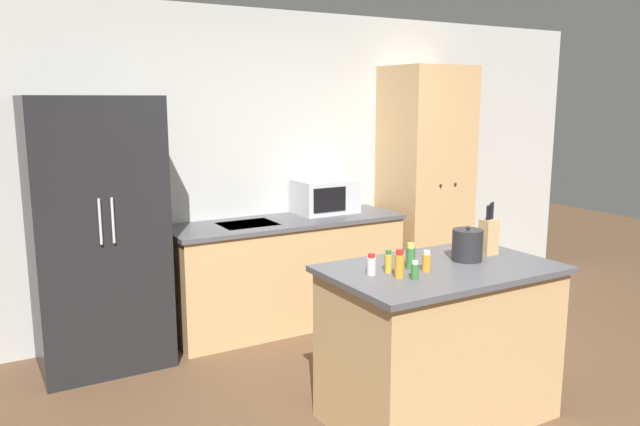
{
  "coord_description": "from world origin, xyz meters",
  "views": [
    {
      "loc": [
        -2.24,
        -2.49,
        1.88
      ],
      "look_at": [
        0.02,
        1.4,
        1.05
      ],
      "focal_mm": 35.0,
      "sensor_mm": 36.0,
      "label": 1
    }
  ],
  "objects_px": {
    "spice_bottle_tall_dark": "(415,271)",
    "spice_bottle_pale_salt": "(371,265)",
    "spice_bottle_short_red": "(399,265)",
    "spice_bottle_orange_cap": "(388,262)",
    "refrigerator": "(97,234)",
    "spice_bottle_amber_oil": "(411,257)",
    "kettle": "(467,245)",
    "microwave": "(325,196)",
    "knife_block": "(489,235)",
    "spice_bottle_green_herb": "(426,262)",
    "pantry_cabinet": "(425,185)"
  },
  "relations": [
    {
      "from": "spice_bottle_amber_oil",
      "to": "spice_bottle_orange_cap",
      "type": "bearing_deg",
      "value": -179.87
    },
    {
      "from": "spice_bottle_tall_dark",
      "to": "spice_bottle_amber_oil",
      "type": "relative_size",
      "value": 0.69
    },
    {
      "from": "spice_bottle_pale_salt",
      "to": "kettle",
      "type": "height_order",
      "value": "kettle"
    },
    {
      "from": "spice_bottle_pale_salt",
      "to": "refrigerator",
      "type": "bearing_deg",
      "value": 122.2
    },
    {
      "from": "spice_bottle_green_herb",
      "to": "spice_bottle_pale_salt",
      "type": "distance_m",
      "value": 0.32
    },
    {
      "from": "microwave",
      "to": "spice_bottle_amber_oil",
      "type": "xyz_separation_m",
      "value": [
        -0.57,
        -1.9,
        -0.04
      ]
    },
    {
      "from": "spice_bottle_amber_oil",
      "to": "spice_bottle_green_herb",
      "type": "relative_size",
      "value": 1.24
    },
    {
      "from": "microwave",
      "to": "spice_bottle_orange_cap",
      "type": "height_order",
      "value": "microwave"
    },
    {
      "from": "spice_bottle_short_red",
      "to": "knife_block",
      "type": "bearing_deg",
      "value": 9.38
    },
    {
      "from": "microwave",
      "to": "kettle",
      "type": "distance_m",
      "value": 1.93
    },
    {
      "from": "pantry_cabinet",
      "to": "kettle",
      "type": "height_order",
      "value": "pantry_cabinet"
    },
    {
      "from": "spice_bottle_amber_oil",
      "to": "spice_bottle_orange_cap",
      "type": "relative_size",
      "value": 1.18
    },
    {
      "from": "microwave",
      "to": "knife_block",
      "type": "distance_m",
      "value": 1.88
    },
    {
      "from": "refrigerator",
      "to": "kettle",
      "type": "bearing_deg",
      "value": -45.18
    },
    {
      "from": "spice_bottle_tall_dark",
      "to": "spice_bottle_short_red",
      "type": "xyz_separation_m",
      "value": [
        -0.05,
        0.07,
        0.02
      ]
    },
    {
      "from": "pantry_cabinet",
      "to": "spice_bottle_tall_dark",
      "type": "distance_m",
      "value": 2.59
    },
    {
      "from": "microwave",
      "to": "spice_bottle_pale_salt",
      "type": "xyz_separation_m",
      "value": [
        -0.83,
        -1.89,
        -0.06
      ]
    },
    {
      "from": "spice_bottle_short_red",
      "to": "spice_bottle_orange_cap",
      "type": "distance_m",
      "value": 0.11
    },
    {
      "from": "spice_bottle_tall_dark",
      "to": "spice_bottle_green_herb",
      "type": "distance_m",
      "value": 0.18
    },
    {
      "from": "pantry_cabinet",
      "to": "spice_bottle_pale_salt",
      "type": "relative_size",
      "value": 18.4
    },
    {
      "from": "microwave",
      "to": "spice_bottle_short_red",
      "type": "relative_size",
      "value": 3.38
    },
    {
      "from": "spice_bottle_pale_salt",
      "to": "microwave",
      "type": "bearing_deg",
      "value": 66.29
    },
    {
      "from": "spice_bottle_short_red",
      "to": "spice_bottle_pale_salt",
      "type": "height_order",
      "value": "spice_bottle_short_red"
    },
    {
      "from": "spice_bottle_tall_dark",
      "to": "spice_bottle_pale_salt",
      "type": "bearing_deg",
      "value": 129.24
    },
    {
      "from": "pantry_cabinet",
      "to": "spice_bottle_green_herb",
      "type": "xyz_separation_m",
      "value": [
        -1.54,
        -1.88,
        -0.1
      ]
    },
    {
      "from": "refrigerator",
      "to": "spice_bottle_pale_salt",
      "type": "relative_size",
      "value": 16.12
    },
    {
      "from": "refrigerator",
      "to": "spice_bottle_orange_cap",
      "type": "xyz_separation_m",
      "value": [
        1.21,
        -1.76,
        0.04
      ]
    },
    {
      "from": "spice_bottle_tall_dark",
      "to": "pantry_cabinet",
      "type": "bearing_deg",
      "value": 49.37
    },
    {
      "from": "spice_bottle_short_red",
      "to": "spice_bottle_pale_salt",
      "type": "relative_size",
      "value": 1.3
    },
    {
      "from": "refrigerator",
      "to": "microwave",
      "type": "xyz_separation_m",
      "value": [
        1.94,
        0.14,
        0.09
      ]
    },
    {
      "from": "spice_bottle_pale_salt",
      "to": "spice_bottle_green_herb",
      "type": "bearing_deg",
      "value": -17.55
    },
    {
      "from": "knife_block",
      "to": "spice_bottle_green_herb",
      "type": "height_order",
      "value": "knife_block"
    },
    {
      "from": "kettle",
      "to": "spice_bottle_tall_dark",
      "type": "bearing_deg",
      "value": -163.26
    },
    {
      "from": "microwave",
      "to": "spice_bottle_green_herb",
      "type": "height_order",
      "value": "microwave"
    },
    {
      "from": "pantry_cabinet",
      "to": "spice_bottle_green_herb",
      "type": "distance_m",
      "value": 2.43
    },
    {
      "from": "refrigerator",
      "to": "microwave",
      "type": "height_order",
      "value": "refrigerator"
    },
    {
      "from": "spice_bottle_tall_dark",
      "to": "spice_bottle_green_herb",
      "type": "height_order",
      "value": "spice_bottle_green_herb"
    },
    {
      "from": "pantry_cabinet",
      "to": "knife_block",
      "type": "bearing_deg",
      "value": -118.41
    },
    {
      "from": "pantry_cabinet",
      "to": "microwave",
      "type": "bearing_deg",
      "value": 173.57
    },
    {
      "from": "spice_bottle_pale_salt",
      "to": "kettle",
      "type": "relative_size",
      "value": 0.56
    },
    {
      "from": "spice_bottle_amber_oil",
      "to": "spice_bottle_pale_salt",
      "type": "distance_m",
      "value": 0.27
    },
    {
      "from": "pantry_cabinet",
      "to": "spice_bottle_amber_oil",
      "type": "height_order",
      "value": "pantry_cabinet"
    },
    {
      "from": "refrigerator",
      "to": "knife_block",
      "type": "xyz_separation_m",
      "value": [
        1.99,
        -1.74,
        0.1
      ]
    },
    {
      "from": "spice_bottle_green_herb",
      "to": "spice_bottle_tall_dark",
      "type": "bearing_deg",
      "value": -149.55
    },
    {
      "from": "spice_bottle_amber_oil",
      "to": "kettle",
      "type": "bearing_deg",
      "value": -3.85
    },
    {
      "from": "spice_bottle_orange_cap",
      "to": "microwave",
      "type": "bearing_deg",
      "value": 69.22
    },
    {
      "from": "refrigerator",
      "to": "spice_bottle_short_red",
      "type": "height_order",
      "value": "refrigerator"
    },
    {
      "from": "knife_block",
      "to": "kettle",
      "type": "relative_size",
      "value": 1.53
    },
    {
      "from": "spice_bottle_short_red",
      "to": "kettle",
      "type": "distance_m",
      "value": 0.57
    },
    {
      "from": "microwave",
      "to": "spice_bottle_tall_dark",
      "type": "height_order",
      "value": "microwave"
    }
  ]
}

